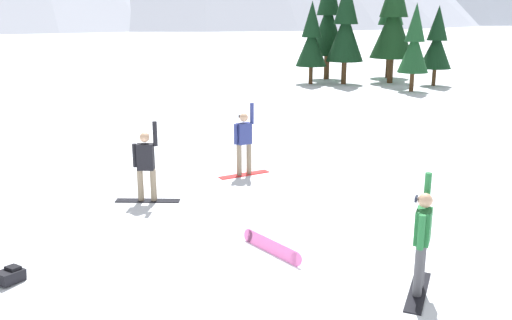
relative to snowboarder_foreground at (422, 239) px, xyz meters
name	(u,v)px	position (x,y,z in m)	size (l,w,h in m)	color
ground_plane	(220,270)	(-3.44, 0.47, -0.96)	(800.00, 800.00, 0.00)	white
snowboarder_foreground	(422,239)	(0.00, 0.00, 0.00)	(0.70, 1.54, 2.02)	black
snowboarder_midground	(146,164)	(-5.84, 4.07, -0.01)	(1.60, 0.40, 2.01)	black
snowboarder_background	(244,142)	(-3.74, 6.56, 0.03)	(1.40, 1.12, 2.07)	red
loose_snowboard_near_left	(272,246)	(-2.56, 1.32, -0.82)	(1.25, 1.27, 0.27)	pink
backpack_black	(10,275)	(-6.99, -0.35, -0.83)	(0.48, 0.55, 0.28)	black
pine_tree_broad	(312,39)	(-2.01, 27.20, 1.83)	(1.95, 1.95, 5.11)	#472D19
pine_tree_tall	(393,20)	(3.07, 28.23, 2.98)	(2.75, 2.75, 7.23)	#472D19
pine_tree_twin	(328,18)	(-0.96, 29.84, 3.07)	(2.38, 2.38, 7.39)	#472D19
pine_tree_young	(346,27)	(0.07, 27.35, 2.59)	(2.33, 2.33, 6.51)	#472D19
pine_tree_leaning	(390,27)	(3.25, 30.94, 2.47)	(2.62, 2.62, 6.28)	#472D19
pine_tree_short	(437,42)	(5.59, 27.08, 1.68)	(1.92, 1.92, 4.84)	#472D19
pine_tree_slender	(414,44)	(3.80, 24.34, 1.75)	(1.74, 1.74, 4.97)	#472D19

